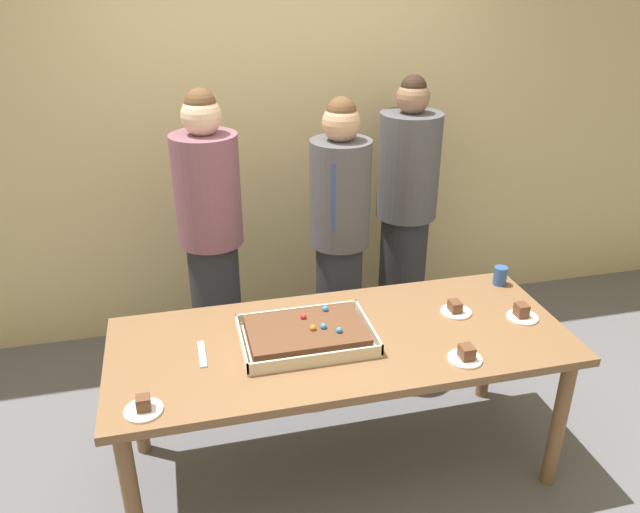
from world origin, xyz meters
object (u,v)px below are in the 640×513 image
at_px(drink_cup_nearest, 500,276).
at_px(person_serving_front, 406,212).
at_px(plated_slice_near_left, 143,407).
at_px(plated_slice_far_left, 456,309).
at_px(sheet_cake, 306,334).
at_px(plated_slice_near_right, 466,356).
at_px(cake_server_utensil, 202,354).
at_px(plated_slice_far_right, 522,314).
at_px(person_striped_tie_right, 212,242).
at_px(person_green_shirt_behind, 340,239).
at_px(party_table, 341,353).

bearing_deg(drink_cup_nearest, person_serving_front, 105.54).
xyz_separation_m(plated_slice_near_left, plated_slice_far_left, (1.48, 0.40, 0.00)).
height_order(sheet_cake, plated_slice_near_right, sheet_cake).
xyz_separation_m(plated_slice_near_right, cake_server_utensil, (-1.10, 0.31, -0.02)).
height_order(cake_server_utensil, person_serving_front, person_serving_front).
bearing_deg(plated_slice_near_left, sheet_cake, 24.58).
distance_m(sheet_cake, person_serving_front, 1.43).
height_order(sheet_cake, plated_slice_far_right, sheet_cake).
relative_size(drink_cup_nearest, person_striped_tie_right, 0.06).
xyz_separation_m(sheet_cake, person_green_shirt_behind, (0.38, 0.83, 0.08)).
relative_size(plated_slice_far_left, drink_cup_nearest, 1.50).
relative_size(sheet_cake, person_green_shirt_behind, 0.35).
bearing_deg(plated_slice_near_left, person_striped_tie_right, 73.03).
relative_size(sheet_cake, person_serving_front, 0.34).
distance_m(plated_slice_far_right, cake_server_utensil, 1.52).
relative_size(plated_slice_far_right, person_serving_front, 0.09).
xyz_separation_m(cake_server_utensil, person_striped_tie_right, (0.12, 0.88, 0.14)).
height_order(plated_slice_near_right, drink_cup_nearest, drink_cup_nearest).
bearing_deg(plated_slice_far_left, plated_slice_far_right, -22.76).
height_order(sheet_cake, drink_cup_nearest, drink_cup_nearest).
bearing_deg(plated_slice_near_left, cake_server_utensil, 53.32).
distance_m(plated_slice_near_left, cake_server_utensil, 0.41).
bearing_deg(plated_slice_near_left, plated_slice_near_right, 0.85).
bearing_deg(sheet_cake, person_serving_front, 51.14).
relative_size(person_green_shirt_behind, person_striped_tie_right, 0.96).
xyz_separation_m(party_table, sheet_cake, (-0.16, 0.01, 0.12)).
bearing_deg(plated_slice_near_right, cake_server_utensil, 164.41).
bearing_deg(person_green_shirt_behind, cake_server_utensil, -21.00).
distance_m(party_table, cake_server_utensil, 0.64).
distance_m(plated_slice_near_left, person_striped_tie_right, 1.27).
relative_size(sheet_cake, plated_slice_far_left, 3.97).
distance_m(cake_server_utensil, person_green_shirt_behind, 1.19).
xyz_separation_m(person_serving_front, person_green_shirt_behind, (-0.51, -0.28, -0.01)).
bearing_deg(plated_slice_far_left, cake_server_utensil, -176.71).
bearing_deg(plated_slice_near_right, drink_cup_nearest, 51.04).
distance_m(plated_slice_near_left, plated_slice_far_right, 1.79).
relative_size(plated_slice_near_left, cake_server_utensil, 0.75).
height_order(party_table, plated_slice_far_right, plated_slice_far_right).
bearing_deg(party_table, cake_server_utensil, 178.88).
distance_m(plated_slice_near_right, plated_slice_far_right, 0.49).
distance_m(party_table, sheet_cake, 0.20).
distance_m(plated_slice_near_left, person_green_shirt_behind, 1.59).
xyz_separation_m(plated_slice_near_left, person_serving_front, (1.60, 1.43, 0.11)).
bearing_deg(plated_slice_near_left, plated_slice_far_left, 15.11).
bearing_deg(plated_slice_near_right, plated_slice_far_right, 31.64).
xyz_separation_m(plated_slice_near_right, plated_slice_far_left, (0.13, 0.38, -0.00)).
bearing_deg(plated_slice_near_left, plated_slice_far_right, 8.93).
relative_size(plated_slice_near_right, person_green_shirt_behind, 0.09).
distance_m(plated_slice_near_right, person_serving_front, 1.44).
relative_size(plated_slice_near_left, plated_slice_far_right, 1.00).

